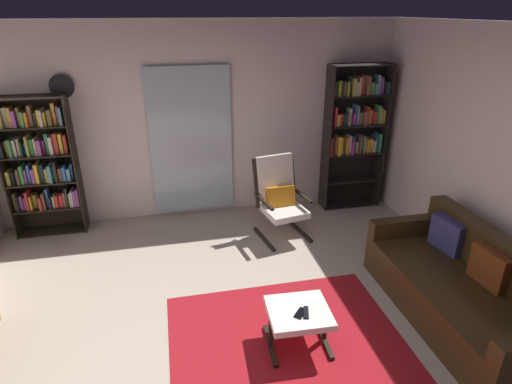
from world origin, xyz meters
name	(u,v)px	position (x,y,z in m)	size (l,w,h in m)	color
ground_plane	(242,355)	(0.00, 0.00, 0.00)	(7.02, 7.02, 0.00)	#B8A894
wall_back	(201,122)	(0.00, 2.90, 1.30)	(5.60, 0.06, 2.60)	silver
glass_door_panel	(191,142)	(-0.15, 2.83, 1.05)	(1.10, 0.01, 2.00)	silver
area_rug	(291,353)	(0.41, -0.07, 0.00)	(2.05, 1.93, 0.01)	maroon
bookshelf_near_tv	(40,163)	(-2.03, 2.69, 0.95)	(0.84, 0.30, 1.78)	black
bookshelf_near_sofa	(354,128)	(2.11, 2.63, 1.17)	(0.85, 0.30, 2.04)	black
leather_sofa	(464,291)	(2.12, 0.05, 0.29)	(0.89, 1.98, 0.81)	#362611
lounge_armchair	(280,195)	(0.86, 1.99, 0.53)	(0.67, 0.74, 1.02)	black
ottoman	(299,316)	(0.49, 0.02, 0.31)	(0.54, 0.51, 0.37)	white
tv_remote	(306,312)	(0.54, -0.03, 0.38)	(0.04, 0.14, 0.02)	black
cell_phone	(300,313)	(0.49, -0.02, 0.38)	(0.07, 0.14, 0.01)	black
wall_clock	(62,86)	(-1.65, 2.82, 1.85)	(0.29, 0.03, 0.29)	silver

